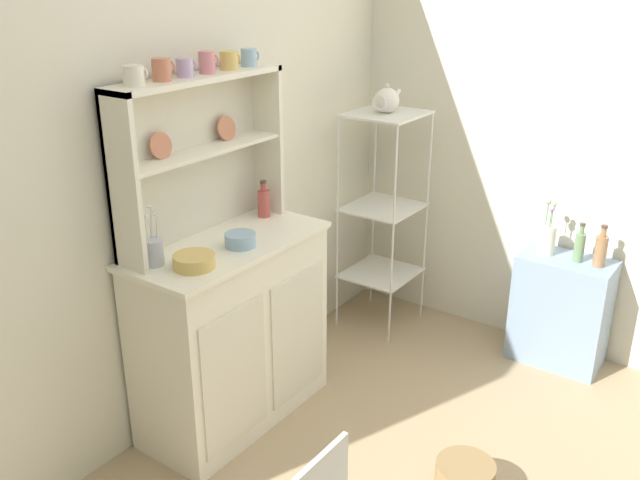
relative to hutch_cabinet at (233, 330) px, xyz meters
name	(u,v)px	position (x,y,z in m)	size (l,w,h in m)	color
wall_back	(173,159)	(-0.04, 0.26, 0.79)	(3.84, 0.05, 2.50)	silver
hutch_cabinet	(233,330)	(0.00, 0.00, 0.00)	(0.96, 0.45, 0.90)	silver
hutch_shelf_unit	(195,145)	(0.00, 0.16, 0.85)	(0.89, 0.18, 0.71)	silver
bakers_rack	(383,199)	(1.22, -0.07, 0.33)	(0.42, 0.38, 1.29)	silver
side_shelf_blue	(560,311)	(1.40, -1.10, -0.16)	(0.28, 0.48, 0.61)	#849EBC
floor_basket	(465,480)	(0.12, -1.14, -0.38)	(0.24, 0.24, 0.16)	#93754C
cup_cream_0	(134,76)	(-0.33, 0.12, 1.19)	(0.09, 0.08, 0.08)	silver
cup_terracotta_1	(162,70)	(-0.19, 0.12, 1.20)	(0.09, 0.08, 0.09)	#C67556
cup_lilac_2	(185,68)	(-0.07, 0.12, 1.19)	(0.08, 0.07, 0.08)	#B79ECC
cup_rose_3	(207,62)	(0.06, 0.12, 1.20)	(0.08, 0.07, 0.09)	#D17A84
cup_gold_4	(229,60)	(0.20, 0.12, 1.19)	(0.09, 0.08, 0.08)	#DBB760
cup_sky_5	(249,57)	(0.33, 0.12, 1.19)	(0.08, 0.07, 0.08)	#8EB2D1
bowl_mixing_large	(194,261)	(-0.28, -0.07, 0.47)	(0.17, 0.17, 0.05)	#DBB760
bowl_floral_medium	(240,240)	(0.00, -0.07, 0.47)	(0.13, 0.13, 0.06)	#8EB2D1
jam_bottle	(264,202)	(0.35, 0.09, 0.51)	(0.06, 0.06, 0.18)	#B74C47
utensil_jar	(154,251)	(-0.35, 0.08, 0.50)	(0.08, 0.08, 0.25)	#B2B7C6
porcelain_teapot	(387,100)	(1.22, -0.07, 0.89)	(0.23, 0.14, 0.16)	white
flower_vase	(547,237)	(1.39, -0.98, 0.24)	(0.09, 0.09, 0.31)	silver
oil_bottle	(579,246)	(1.40, -1.14, 0.23)	(0.05, 0.05, 0.21)	#6B8C60
vinegar_bottle	(601,250)	(1.40, -1.25, 0.23)	(0.06, 0.06, 0.22)	#99704C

